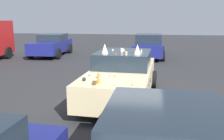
# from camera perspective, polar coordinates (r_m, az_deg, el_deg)

# --- Properties ---
(ground_plane) EXTENTS (60.00, 60.00, 0.00)m
(ground_plane) POSITION_cam_1_polar(r_m,az_deg,el_deg) (8.14, 2.10, -6.28)
(ground_plane) COLOR #2D2D30
(art_car_decorated) EXTENTS (4.70, 2.21, 1.74)m
(art_car_decorated) POSITION_cam_1_polar(r_m,az_deg,el_deg) (8.01, 2.22, -1.23)
(art_car_decorated) COLOR beige
(art_car_decorated) RESTS_ON ground
(parked_sedan_row_back_center) EXTENTS (4.28, 2.11, 1.42)m
(parked_sedan_row_back_center) POSITION_cam_1_polar(r_m,az_deg,el_deg) (17.38, -13.28, 5.48)
(parked_sedan_row_back_center) COLOR navy
(parked_sedan_row_back_center) RESTS_ON ground
(parked_sedan_far_left) EXTENTS (4.07, 2.04, 1.46)m
(parked_sedan_far_left) POSITION_cam_1_polar(r_m,az_deg,el_deg) (16.30, 8.14, 5.27)
(parked_sedan_far_left) COLOR navy
(parked_sedan_far_left) RESTS_ON ground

